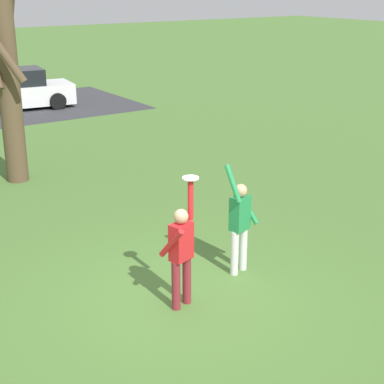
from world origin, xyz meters
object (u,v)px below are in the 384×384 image
object	(u,v)px
person_catcher	(181,250)
parked_car_white	(19,90)
person_defender	(240,221)
bare_tree_tall	(7,81)
frisbee_disc	(191,178)

from	to	relation	value
person_catcher	parked_car_white	size ratio (longest dim) A/B	0.48
person_catcher	parked_car_white	world-z (taller)	person_catcher
person_defender	bare_tree_tall	xyz separation A→B (m)	(-1.53, 7.32, 1.59)
person_defender	bare_tree_tall	size ratio (longest dim) A/B	0.38
person_catcher	parked_car_white	distance (m)	17.12
frisbee_disc	person_catcher	bearing A→B (deg)	-164.21
frisbee_disc	parked_car_white	world-z (taller)	frisbee_disc
frisbee_disc	bare_tree_tall	distance (m)	7.70
parked_car_white	bare_tree_tall	world-z (taller)	bare_tree_tall
person_catcher	bare_tree_tall	xyz separation A→B (m)	(-0.04, 7.74, 1.59)
frisbee_disc	parked_car_white	bearing A→B (deg)	79.89
person_catcher	bare_tree_tall	bearing A→B (deg)	74.53
person_catcher	person_defender	xyz separation A→B (m)	(1.49, 0.42, -0.00)
person_catcher	frisbee_disc	bearing A→B (deg)	-0.00
person_catcher	frisbee_disc	world-z (taller)	frisbee_disc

